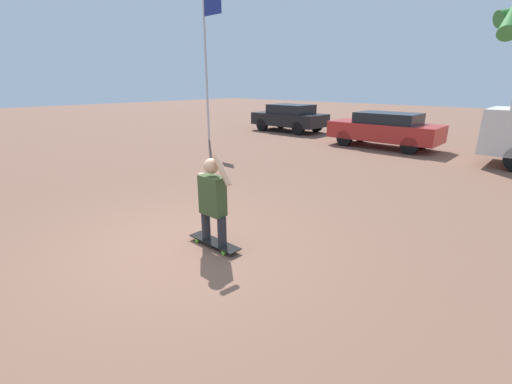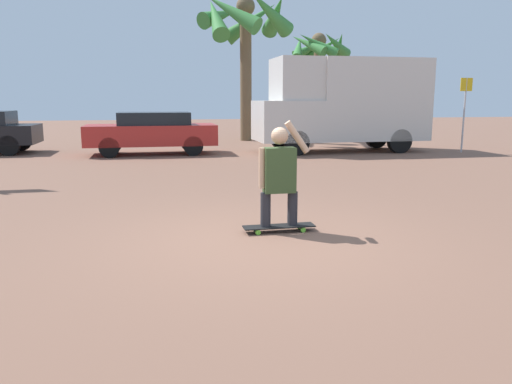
% 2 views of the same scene
% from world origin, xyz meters
% --- Properties ---
extents(ground_plane, '(80.00, 80.00, 0.00)m').
position_xyz_m(ground_plane, '(0.00, 0.00, 0.00)').
color(ground_plane, brown).
extents(skateboard, '(1.00, 0.24, 0.09)m').
position_xyz_m(skateboard, '(0.35, 0.38, 0.07)').
color(skateboard, black).
rests_on(skateboard, ground_plane).
extents(person_skateboarder, '(0.71, 0.23, 1.45)m').
position_xyz_m(person_skateboarder, '(0.35, 0.38, 0.84)').
color(person_skateboarder, '#28282D').
rests_on(person_skateboarder, skateboard).
extents(camper_van, '(5.91, 2.10, 3.18)m').
position_xyz_m(camper_van, '(5.33, 10.46, 1.72)').
color(camper_van, black).
rests_on(camper_van, ground_plane).
extents(parked_car_red, '(4.24, 1.75, 1.39)m').
position_xyz_m(parked_car_red, '(-1.27, 10.90, 0.75)').
color(parked_car_red, black).
rests_on(parked_car_red, ground_plane).
extents(palm_tree_near_van, '(3.29, 3.31, 5.21)m').
position_xyz_m(palm_tree_near_van, '(7.20, 18.76, 4.11)').
color(palm_tree_near_van, brown).
rests_on(palm_tree_near_van, ground_plane).
extents(palm_tree_center_background, '(4.21, 4.30, 6.33)m').
position_xyz_m(palm_tree_center_background, '(2.81, 15.80, 5.02)').
color(palm_tree_center_background, brown).
rests_on(palm_tree_center_background, ground_plane).
extents(street_sign, '(0.44, 0.06, 2.52)m').
position_xyz_m(street_sign, '(9.21, 9.27, 1.61)').
color(street_sign, '#B7B7BC').
rests_on(street_sign, ground_plane).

